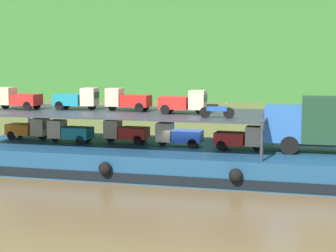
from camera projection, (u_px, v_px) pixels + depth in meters
The scene contains 14 objects.
ground_plane at pixel (187, 171), 33.31m from camera, with size 400.00×400.00×0.00m, color brown.
cargo_barge at pixel (186, 159), 33.19m from camera, with size 26.41×8.76×1.50m.
covered_lorry at pixel (332, 123), 30.77m from camera, with size 7.89×2.41×3.10m.
cargo_rack at pixel (126, 113), 33.83m from camera, with size 17.21×7.40×2.00m.
mini_truck_lower_stern at pixel (29, 129), 36.03m from camera, with size 2.78×1.26×1.38m.
mini_truck_lower_aft at pixel (69, 131), 34.63m from camera, with size 2.77×1.25×1.38m.
mini_truck_lower_mid at pixel (126, 132), 34.58m from camera, with size 2.75×1.22×1.38m.
mini_truck_lower_fore at pixel (178, 135), 33.17m from camera, with size 2.75×1.21×1.38m.
mini_truck_lower_bow at pixel (240, 138), 31.96m from camera, with size 2.79×1.29×1.38m.
mini_truck_upper_stern at pixel (18, 98), 35.17m from camera, with size 2.79×1.29×1.38m.
mini_truck_upper_mid at pixel (77, 99), 34.91m from camera, with size 2.78×1.26×1.38m.
mini_truck_upper_fore at pixel (127, 100), 34.15m from camera, with size 2.77×1.24×1.38m.
mini_truck_upper_bow at pixel (183, 102), 32.41m from camera, with size 2.74×1.20×1.38m.
motorcycle_upper_port at pixel (217, 110), 30.15m from camera, with size 1.90×0.55×0.87m.
Camera 1 is at (7.20, -31.93, 6.83)m, focal length 59.67 mm.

